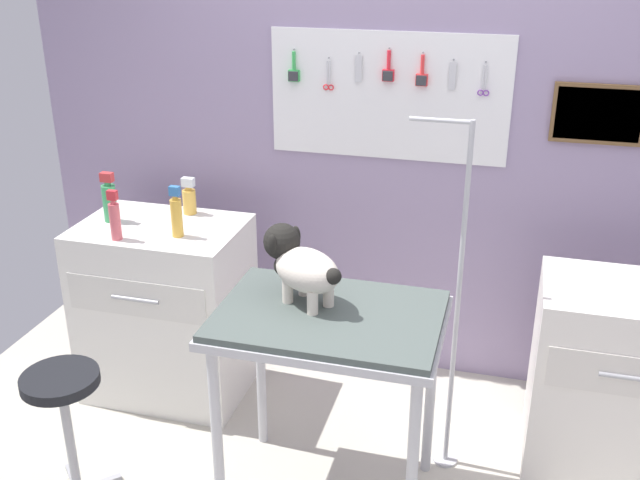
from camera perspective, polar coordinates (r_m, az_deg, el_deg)
The scene contains 11 objects.
rear_wall_panel at distance 3.80m, azimuth 6.59°, elevation 5.88°, with size 4.00×0.11×2.30m.
grooming_table at distance 2.94m, azimuth 0.68°, elevation -7.28°, with size 0.90×0.64×0.89m.
grooming_arm at distance 3.19m, azimuth 10.30°, elevation -5.95°, with size 0.29×0.11×1.60m.
dog at distance 2.91m, azimuth -1.58°, elevation -1.85°, with size 0.40×0.31×0.30m.
counter_left at distance 3.88m, azimuth -11.73°, elevation -5.24°, with size 0.80×0.58×0.92m.
cabinet_right at distance 3.50m, azimuth 21.58°, elevation -10.13°, with size 0.68×0.54×0.90m.
stool at distance 3.26m, azimuth -19.16°, elevation -11.54°, with size 0.31×0.31×0.61m.
spray_bottle_tall at distance 3.54m, azimuth -15.51°, elevation 1.62°, with size 0.05×0.05×0.24m.
shampoo_bottle at distance 3.79m, azimuth -10.04°, elevation 3.16°, with size 0.07×0.07×0.19m.
conditioner_bottle at distance 3.77m, azimuth -15.90°, elevation 2.97°, with size 0.07×0.07×0.25m.
spray_bottle_short at distance 3.51m, azimuth -10.99°, elevation 1.92°, with size 0.05×0.05×0.25m.
Camera 1 is at (0.54, -2.31, 2.27)m, focal length 41.58 mm.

